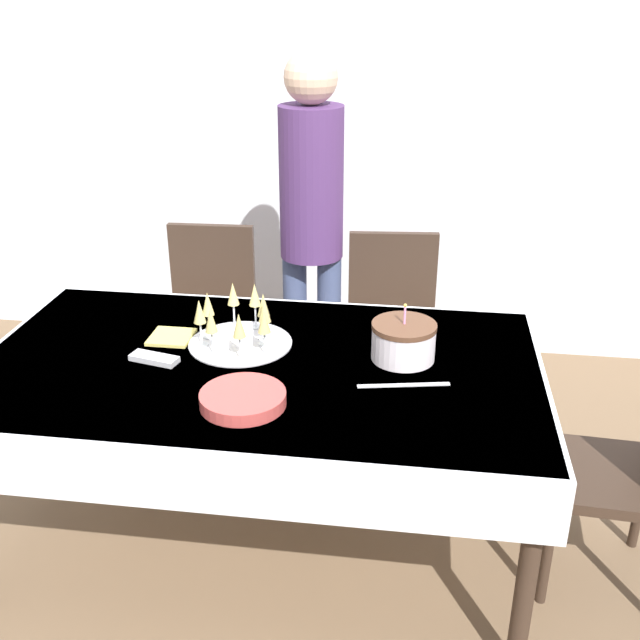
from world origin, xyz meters
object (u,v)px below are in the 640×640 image
object	(u,v)px
dining_chair_far_left	(210,320)
person_standing	(312,210)
champagne_tray	(239,322)
dining_chair_right_end	(637,457)
dining_chair_far_right	(392,330)
birthday_cake	(403,341)
plate_stack_main	(243,399)

from	to	relation	value
dining_chair_far_left	person_standing	bearing A→B (deg)	7.78
dining_chair_far_left	champagne_tray	distance (m)	0.89
dining_chair_right_end	person_standing	bearing A→B (deg)	142.77
dining_chair_right_end	champagne_tray	world-z (taller)	champagne_tray
dining_chair_far_right	birthday_cake	world-z (taller)	birthday_cake
dining_chair_right_end	champagne_tray	xyz separation A→B (m)	(-1.38, 0.13, 0.35)
dining_chair_right_end	person_standing	distance (m)	1.64
birthday_cake	plate_stack_main	size ratio (longest dim) A/B	0.83
dining_chair_right_end	plate_stack_main	bearing A→B (deg)	-167.51
dining_chair_right_end	birthday_cake	world-z (taller)	birthday_cake
person_standing	dining_chair_far_right	bearing A→B (deg)	-9.85
dining_chair_far_right	champagne_tray	distance (m)	0.97
plate_stack_main	person_standing	bearing A→B (deg)	88.65
champagne_tray	dining_chair_far_right	bearing A→B (deg)	55.50
dining_chair_far_left	person_standing	world-z (taller)	person_standing
dining_chair_far_left	dining_chair_right_end	size ratio (longest dim) A/B	1.00
plate_stack_main	dining_chair_right_end	bearing A→B (deg)	12.49
dining_chair_far_left	dining_chair_far_right	size ratio (longest dim) A/B	1.00
birthday_cake	person_standing	distance (m)	0.97
dining_chair_right_end	plate_stack_main	size ratio (longest dim) A/B	3.53
birthday_cake	champagne_tray	distance (m)	0.58
dining_chair_far_right	plate_stack_main	size ratio (longest dim) A/B	3.53
birthday_cake	champagne_tray	size ratio (longest dim) A/B	0.60
dining_chair_far_right	plate_stack_main	distance (m)	1.26
dining_chair_right_end	birthday_cake	size ratio (longest dim) A/B	4.24
champagne_tray	plate_stack_main	size ratio (longest dim) A/B	1.39
birthday_cake	plate_stack_main	bearing A→B (deg)	-141.23
dining_chair_right_end	birthday_cake	distance (m)	0.87
champagne_tray	dining_chair_right_end	bearing A→B (deg)	-5.33
dining_chair_far_right	dining_chair_right_end	bearing A→B (deg)	-45.41
birthday_cake	dining_chair_far_right	bearing A→B (deg)	95.07
dining_chair_far_left	champagne_tray	xyz separation A→B (m)	(0.34, -0.75, 0.35)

